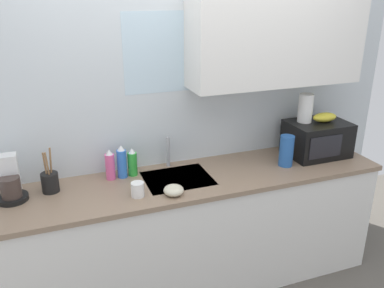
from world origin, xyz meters
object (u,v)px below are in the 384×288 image
Objects in this scene: microwave at (317,139)px; banana_bunch at (325,117)px; coffee_maker at (11,183)px; utensil_crock at (50,182)px; cereal_canister at (286,151)px; dish_soap_bottle_pink at (110,165)px; mug_white at (138,190)px; small_bowl at (174,190)px; paper_towel_roll at (305,108)px; dish_soap_bottle_blue at (122,162)px; dish_soap_bottle_green at (132,163)px.

microwave is 2.30× the size of banana_bunch.
utensil_crock reaches higher than coffee_maker.
microwave is 0.35m from cereal_canister.
coffee_maker is 0.63m from dish_soap_bottle_pink.
cereal_canister is 1.15m from mug_white.
banana_bunch reaches higher than mug_white.
dish_soap_bottle_pink is 1.67× the size of small_bowl.
banana_bunch reaches higher than microwave.
dish_soap_bottle_pink is 0.73× the size of utensil_crock.
mug_white is 0.58m from utensil_crock.
paper_towel_roll is at bearing 9.83° from mug_white.
mug_white is (0.12, -0.31, -0.05)m from dish_soap_bottle_pink.
coffee_maker is 0.79m from mug_white.
dish_soap_bottle_pink reaches higher than mug_white.
banana_bunch is 0.44m from cereal_canister.
microwave is 2.23m from coffee_maker.
mug_white reaches higher than small_bowl.
dish_soap_bottle_green is at bearing 5.33° from dish_soap_bottle_blue.
dish_soap_bottle_blue is at bearing -174.67° from dish_soap_bottle_green.
banana_bunch is 1.52m from dish_soap_bottle_green.
small_bowl is (-1.31, -0.25, -0.27)m from banana_bunch.
microwave is at bearing 16.17° from cereal_canister.
microwave is at bearing -1.54° from coffee_maker.
coffee_maker is 1.90m from cereal_canister.
coffee_maker is 1.19× the size of dish_soap_bottle_blue.
coffee_maker is at bearing -174.69° from dish_soap_bottle_green.
cereal_canister is at bearing 9.21° from small_bowl.
cereal_canister is at bearing -165.62° from banana_bunch.
small_bowl is (0.34, -0.37, -0.07)m from dish_soap_bottle_pink.
mug_white is at bearing -175.50° from cereal_canister.
microwave reaches higher than small_bowl.
dish_soap_bottle_blue is at bearing 124.28° from small_bowl.
microwave is at bearing -2.04° from utensil_crock.
banana_bunch reaches higher than small_bowl.
paper_towel_roll is at bearing -0.60° from utensil_crock.
dish_soap_bottle_green is at bearing 174.98° from banana_bunch.
dish_soap_bottle_pink is (-1.65, 0.12, -0.20)m from banana_bunch.
utensil_crock is (0.23, 0.01, -0.03)m from coffee_maker.
dish_soap_bottle_pink is (-0.16, -0.01, 0.01)m from dish_soap_bottle_green.
dish_soap_bottle_blue is at bearing 96.38° from mug_white.
microwave is at bearing -178.23° from banana_bunch.
utensil_crock is at bearing 153.27° from mug_white.
microwave is 1.64× the size of coffee_maker.
mug_white is at bearing -18.41° from coffee_maker.
microwave reaches higher than cereal_canister.
cereal_canister is (-0.34, -0.10, -0.02)m from microwave.
paper_towel_roll is at bearing 32.01° from cereal_canister.
cereal_canister is at bearing -5.84° from utensil_crock.
paper_towel_roll is 0.94× the size of cereal_canister.
dish_soap_bottle_blue is 1.81× the size of small_bowl.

